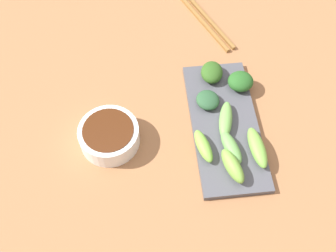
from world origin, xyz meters
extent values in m
cube|color=#9A6941|center=(0.00, 0.00, 0.01)|extent=(2.10, 2.10, 0.02)
cylinder|color=white|center=(-0.15, -0.04, 0.04)|extent=(0.12, 0.12, 0.04)
cylinder|color=#4B2510|center=(-0.15, -0.04, 0.05)|extent=(0.10, 0.10, 0.02)
cube|color=#4C4E55|center=(0.08, -0.03, 0.03)|extent=(0.13, 0.30, 0.01)
ellipsoid|color=#2E591D|center=(0.07, 0.09, 0.05)|extent=(0.06, 0.06, 0.03)
ellipsoid|color=#265B22|center=(0.13, 0.06, 0.05)|extent=(0.06, 0.06, 0.03)
ellipsoid|color=#72B143|center=(0.13, -0.09, 0.04)|extent=(0.04, 0.09, 0.02)
ellipsoid|color=#295432|center=(0.05, 0.03, 0.04)|extent=(0.06, 0.06, 0.02)
ellipsoid|color=#76B740|center=(0.03, -0.08, 0.04)|extent=(0.04, 0.08, 0.02)
ellipsoid|color=#73A93F|center=(0.07, -0.13, 0.05)|extent=(0.05, 0.08, 0.03)
ellipsoid|color=#65A04E|center=(0.08, -0.09, 0.04)|extent=(0.04, 0.08, 0.02)
ellipsoid|color=#6CAB4D|center=(0.08, -0.03, 0.04)|extent=(0.05, 0.09, 0.02)
cube|color=olive|center=(0.07, 0.27, 0.02)|extent=(0.10, 0.21, 0.01)
cube|color=olive|center=(0.09, 0.28, 0.02)|extent=(0.10, 0.21, 0.01)
camera|label=1|loc=(-0.08, -0.47, 0.76)|focal=46.02mm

